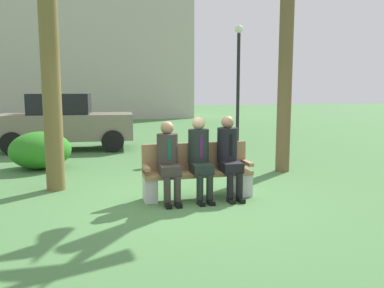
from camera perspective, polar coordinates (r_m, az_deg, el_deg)
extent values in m
plane|color=#477740|center=(6.36, -0.36, -8.32)|extent=(80.00, 80.00, 0.00)
cube|color=#99754C|center=(6.44, 0.89, -4.31)|extent=(1.80, 0.44, 0.07)
cube|color=#99754C|center=(6.57, 0.46, -1.75)|extent=(1.80, 0.06, 0.45)
cube|color=#99754C|center=(6.25, -6.76, -3.48)|extent=(0.08, 0.44, 0.06)
cube|color=#99754C|center=(6.69, 8.03, -2.75)|extent=(0.08, 0.44, 0.06)
cube|color=silver|center=(6.34, -6.17, -6.65)|extent=(0.20, 0.37, 0.38)
cube|color=silver|center=(6.74, 7.50, -5.78)|extent=(0.20, 0.37, 0.38)
cube|color=#38332D|center=(6.14, -3.29, -3.82)|extent=(0.32, 0.38, 0.16)
cylinder|color=#38332D|center=(6.02, -3.66, -7.06)|extent=(0.11, 0.11, 0.45)
cylinder|color=#38332D|center=(6.05, -2.16, -6.97)|extent=(0.11, 0.11, 0.45)
cube|color=black|center=(6.01, -3.54, -8.96)|extent=(0.09, 0.22, 0.07)
cube|color=black|center=(6.04, -2.03, -8.86)|extent=(0.09, 0.22, 0.07)
cylinder|color=#38332D|center=(6.27, -3.64, -0.77)|extent=(0.34, 0.34, 0.51)
cube|color=#144C3D|center=(6.11, -3.35, -0.81)|extent=(0.05, 0.01, 0.32)
sphere|color=#9E7556|center=(6.23, -3.67, 2.38)|extent=(0.21, 0.21, 0.21)
cube|color=#1E2823|center=(6.26, 1.42, -3.59)|extent=(0.32, 0.38, 0.16)
cylinder|color=#1E2823|center=(6.13, 1.17, -6.76)|extent=(0.11, 0.11, 0.45)
cylinder|color=#1E2823|center=(6.18, 2.61, -6.66)|extent=(0.11, 0.11, 0.45)
cube|color=black|center=(6.13, 1.32, -8.62)|extent=(0.09, 0.22, 0.07)
cube|color=black|center=(6.17, 2.76, -8.50)|extent=(0.09, 0.22, 0.07)
cylinder|color=#1E2823|center=(6.39, 0.96, -0.34)|extent=(0.34, 0.34, 0.56)
cube|color=#4C1951|center=(6.23, 1.36, -0.37)|extent=(0.05, 0.01, 0.36)
sphere|color=tan|center=(6.34, 0.97, 3.02)|extent=(0.21, 0.21, 0.21)
cube|color=black|center=(6.41, 5.73, -3.35)|extent=(0.32, 0.38, 0.16)
cylinder|color=black|center=(6.28, 5.60, -6.44)|extent=(0.11, 0.11, 0.45)
cylinder|color=black|center=(6.34, 6.97, -6.34)|extent=(0.11, 0.11, 0.45)
cube|color=black|center=(6.28, 5.77, -8.25)|extent=(0.09, 0.22, 0.07)
cube|color=black|center=(6.33, 7.14, -8.13)|extent=(0.09, 0.22, 0.07)
cylinder|color=black|center=(6.54, 5.19, -0.13)|extent=(0.34, 0.34, 0.57)
cube|color=black|center=(6.38, 5.69, -0.16)|extent=(0.05, 0.01, 0.37)
sphere|color=#9E7556|center=(6.49, 5.24, 3.20)|extent=(0.21, 0.21, 0.21)
cylinder|color=brown|center=(7.28, -20.09, 11.38)|extent=(0.32, 0.32, 4.56)
cylinder|color=brown|center=(8.71, 13.55, 11.51)|extent=(0.30, 0.30, 4.72)
ellipsoid|color=#2E5231|center=(8.58, -1.50, -2.01)|extent=(0.97, 0.89, 0.61)
ellipsoid|color=#2C7D20|center=(9.50, -21.34, -0.85)|extent=(1.36, 1.25, 0.85)
cube|color=slate|center=(12.27, -17.91, 2.45)|extent=(4.00, 1.83, 0.76)
cube|color=black|center=(12.25, -18.75, 5.60)|extent=(1.79, 1.47, 0.60)
cylinder|color=black|center=(12.98, -11.42, 1.27)|extent=(0.65, 0.18, 0.64)
cylinder|color=black|center=(11.43, -11.54, 0.39)|extent=(0.65, 0.18, 0.64)
cylinder|color=black|center=(13.31, -23.25, 0.95)|extent=(0.65, 0.18, 0.64)
cylinder|color=black|center=(11.81, -24.90, 0.05)|extent=(0.65, 0.18, 0.64)
cylinder|color=black|center=(11.90, 6.76, 7.57)|extent=(0.10, 0.10, 3.45)
sphere|color=white|center=(12.04, 6.90, 16.38)|extent=(0.24, 0.24, 0.24)
cube|color=#B4AFA0|center=(27.46, -15.50, 14.05)|extent=(13.44, 6.07, 9.75)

